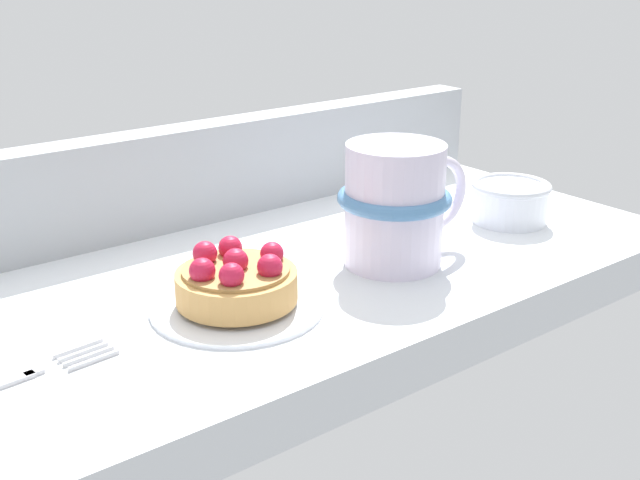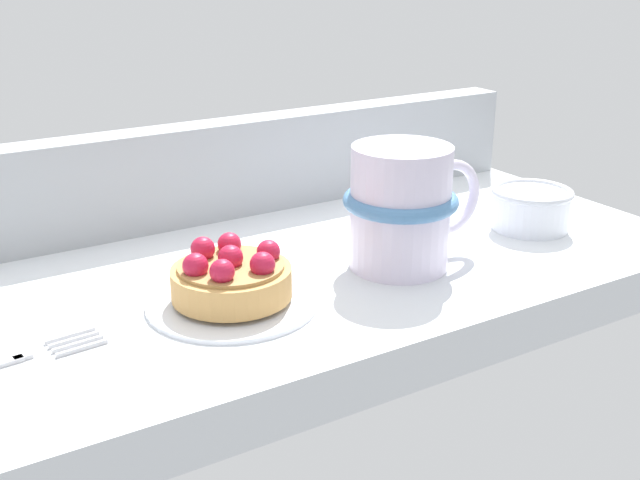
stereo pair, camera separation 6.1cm
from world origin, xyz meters
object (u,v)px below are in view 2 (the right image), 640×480
Objects in this scene: sugar_bowl at (531,207)px; dessert_plate at (232,301)px; raspberry_tart at (231,276)px; coffee_mug at (403,206)px.

dessert_plate is at bearing -178.97° from sugar_bowl.
dessert_plate is at bearing -37.98° from raspberry_tart.
raspberry_tart is at bearing 142.02° from dessert_plate.
coffee_mug is 1.74× the size of sugar_bowl.
dessert_plate is 16.02cm from coffee_mug.
dessert_plate is 31.17cm from sugar_bowl.
coffee_mug reaches higher than dessert_plate.
coffee_mug is at bearing -1.56° from dessert_plate.
raspberry_tart is at bearing 178.41° from coffee_mug.
raspberry_tart reaches higher than sugar_bowl.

